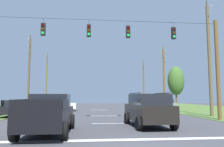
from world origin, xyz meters
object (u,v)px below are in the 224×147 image
(distant_car_oncoming, at_px, (166,104))
(utility_pole_mid_right, at_px, (209,58))
(utility_pole_distant_right, at_px, (29,72))
(tree_roadside_right, at_px, (176,81))
(suv_black, at_px, (148,109))
(utility_pole_distant_left, at_px, (46,79))
(pickup_truck, at_px, (49,114))
(distant_car_far_parked, at_px, (14,108))
(overhead_signal_span, at_px, (108,61))
(distant_car_crossing_white, at_px, (60,105))
(utility_pole_near_left, at_px, (144,82))
(utility_pole_far_right, at_px, (164,78))

(distant_car_oncoming, distance_m, utility_pole_mid_right, 11.58)
(distant_car_oncoming, xyz_separation_m, utility_pole_distant_right, (-19.09, 1.97, 4.57))
(utility_pole_distant_right, bearing_deg, tree_roadside_right, 5.08)
(suv_black, height_order, tree_roadside_right, tree_roadside_right)
(distant_car_oncoming, height_order, utility_pole_distant_left, utility_pole_distant_left)
(pickup_truck, bearing_deg, distant_car_far_parked, 115.33)
(utility_pole_mid_right, height_order, utility_pole_distant_right, utility_pole_mid_right)
(overhead_signal_span, bearing_deg, utility_pole_distant_left, 108.67)
(overhead_signal_span, xyz_separation_m, utility_pole_mid_right, (10.03, 3.22, 0.91))
(distant_car_crossing_white, xyz_separation_m, utility_pole_distant_right, (-4.74, 3.03, 4.57))
(distant_car_crossing_white, distance_m, tree_roadside_right, 18.54)
(utility_pole_mid_right, bearing_deg, distant_car_oncoming, 94.32)
(distant_car_oncoming, bearing_deg, utility_pole_distant_left, 140.97)
(pickup_truck, relative_size, distant_car_far_parked, 1.24)
(utility_pole_near_left, bearing_deg, suv_black, -103.34)
(distant_car_crossing_white, height_order, utility_pole_mid_right, utility_pole_mid_right)
(distant_car_far_parked, xyz_separation_m, utility_pole_distant_right, (-1.63, 10.99, 4.57))
(distant_car_far_parked, bearing_deg, tree_roadside_right, 32.18)
(distant_car_oncoming, height_order, tree_roadside_right, tree_roadside_right)
(utility_pole_near_left, relative_size, utility_pole_distant_right, 0.92)
(distant_car_crossing_white, bearing_deg, utility_pole_distant_right, 147.41)
(suv_black, height_order, distant_car_crossing_white, suv_black)
(utility_pole_near_left, xyz_separation_m, utility_pole_distant_left, (-19.97, -0.45, 0.45))
(overhead_signal_span, height_order, utility_pole_mid_right, utility_pole_mid_right)
(utility_pole_distant_left, bearing_deg, utility_pole_far_right, -34.02)
(suv_black, height_order, distant_car_far_parked, suv_black)
(utility_pole_mid_right, bearing_deg, suv_black, -139.76)
(utility_pole_mid_right, distance_m, utility_pole_distant_left, 32.81)
(utility_pole_far_right, relative_size, tree_roadside_right, 1.44)
(utility_pole_mid_right, relative_size, utility_pole_far_right, 1.17)
(utility_pole_far_right, xyz_separation_m, tree_roadside_right, (2.53, 1.76, -0.36))
(utility_pole_near_left, distance_m, utility_pole_distant_left, 19.98)
(overhead_signal_span, distance_m, utility_pole_far_right, 18.75)
(utility_pole_distant_right, bearing_deg, utility_pole_near_left, 35.07)
(overhead_signal_span, xyz_separation_m, distant_car_crossing_white, (-5.13, 12.72, -3.77))
(distant_car_crossing_white, relative_size, utility_pole_distant_left, 0.40)
(distant_car_oncoming, bearing_deg, tree_roadside_right, 51.50)
(distant_car_oncoming, xyz_separation_m, distant_car_far_parked, (-17.46, -9.02, 0.00))
(suv_black, bearing_deg, utility_pole_near_left, 76.66)
(distant_car_oncoming, relative_size, tree_roadside_right, 0.65)
(distant_car_oncoming, bearing_deg, distant_car_far_parked, -152.69)
(overhead_signal_span, distance_m, utility_pole_mid_right, 10.57)
(distant_car_oncoming, height_order, utility_pole_distant_right, utility_pole_distant_right)
(distant_car_oncoming, distance_m, utility_pole_near_left, 16.51)
(distant_car_oncoming, xyz_separation_m, utility_pole_near_left, (0.84, 15.96, 4.14))
(distant_car_far_parked, bearing_deg, utility_pole_distant_left, 93.88)
(distant_car_far_parked, relative_size, utility_pole_distant_right, 0.41)
(overhead_signal_span, xyz_separation_m, distant_car_far_parked, (-8.23, 4.76, -3.77))
(pickup_truck, height_order, utility_pole_far_right, utility_pole_far_right)
(utility_pole_distant_left, bearing_deg, distant_car_crossing_white, -73.93)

